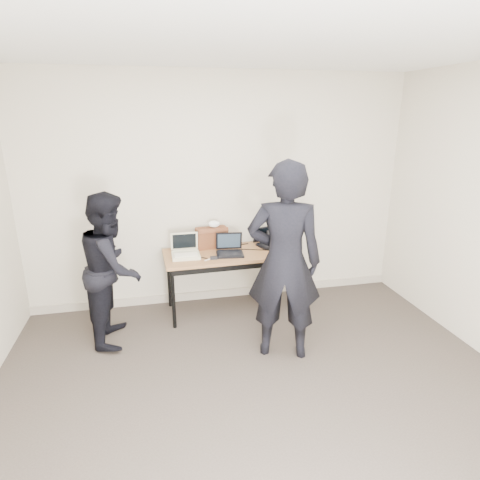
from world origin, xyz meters
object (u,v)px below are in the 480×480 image
object	(u,v)px
laptop_beige	(185,252)
leather_satchel	(212,237)
laptop_center	(230,249)
laptop_right	(269,241)
equipment_box	(279,237)
person_typist	(284,262)
desk	(231,257)
person_observer	(112,268)

from	to	relation	value
laptop_beige	leather_satchel	xyz separation A→B (m)	(0.33, 0.23, 0.08)
laptop_center	laptop_right	xyz separation A→B (m)	(0.52, 0.20, -0.00)
equipment_box	person_typist	xyz separation A→B (m)	(-0.32, -1.16, 0.13)
person_typist	desk	bearing A→B (deg)	-54.76
desk	laptop_beige	bearing A→B (deg)	178.32
person_typist	laptop_beige	bearing A→B (deg)	-32.14
laptop_center	person_typist	world-z (taller)	person_typist
desk	person_observer	distance (m)	1.31
desk	laptop_center	bearing A→B (deg)	-120.45
laptop_beige	leather_satchel	bearing A→B (deg)	35.06
laptop_beige	leather_satchel	world-z (taller)	leather_satchel
person_typist	person_observer	xyz separation A→B (m)	(-1.58, 0.64, -0.17)
laptop_right	person_typist	world-z (taller)	person_typist
leather_satchel	person_typist	distance (m)	1.30
desk	laptop_beige	distance (m)	0.52
desk	laptop_center	xyz separation A→B (m)	(-0.02, -0.03, 0.11)
desk	leather_satchel	xyz separation A→B (m)	(-0.18, 0.23, 0.19)
person_typist	person_observer	bearing A→B (deg)	-4.67
leather_satchel	person_typist	world-z (taller)	person_typist
laptop_center	desk	bearing A→B (deg)	67.62
laptop_center	laptop_beige	bearing A→B (deg)	-177.42
laptop_center	leather_satchel	world-z (taller)	leather_satchel
equipment_box	person_typist	bearing A→B (deg)	-105.38
desk	equipment_box	xyz separation A→B (m)	(0.63, 0.19, 0.14)
leather_satchel	person_typist	size ratio (longest dim) A/B	0.20
leather_satchel	person_typist	bearing A→B (deg)	-75.15
person_typist	person_observer	distance (m)	1.71
laptop_center	person_typist	xyz separation A→B (m)	(0.33, -0.93, 0.17)
equipment_box	person_observer	bearing A→B (deg)	-164.70
laptop_beige	person_observer	distance (m)	0.82
leather_satchel	equipment_box	size ratio (longest dim) A/B	1.33
laptop_right	leather_satchel	bearing A→B (deg)	160.52
laptop_center	person_typist	distance (m)	1.00
desk	equipment_box	size ratio (longest dim) A/B	5.33
desk	leather_satchel	distance (m)	0.34
laptop_right	person_observer	world-z (taller)	person_observer
desk	leather_satchel	world-z (taller)	leather_satchel
desk	laptop_beige	world-z (taller)	laptop_beige
laptop_center	equipment_box	bearing A→B (deg)	25.12
laptop_right	equipment_box	xyz separation A→B (m)	(0.13, 0.02, 0.03)
desk	person_observer	xyz separation A→B (m)	(-1.27, -0.33, 0.11)
equipment_box	person_observer	distance (m)	1.97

